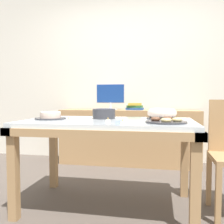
{
  "coord_description": "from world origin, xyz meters",
  "views": [
    {
      "loc": [
        0.44,
        -2.1,
        0.95
      ],
      "look_at": [
        -0.0,
        0.17,
        0.82
      ],
      "focal_mm": 40.0,
      "sensor_mm": 36.0,
      "label": 1
    }
  ],
  "objects_px": {
    "cake_golden_bundt": "(162,114)",
    "tealight_near_cakes": "(105,116)",
    "plate_stack": "(104,114)",
    "tealight_centre": "(108,120)",
    "tealight_left_edge": "(69,120)",
    "book_stack": "(135,107)",
    "pastry_platter": "(166,121)",
    "cake_chocolate_round": "(50,116)",
    "computer_monitor": "(110,97)",
    "tealight_near_front": "(123,122)"
  },
  "relations": [
    {
      "from": "cake_golden_bundt",
      "to": "tealight_near_cakes",
      "type": "xyz_separation_m",
      "value": [
        -0.56,
        0.12,
        -0.04
      ]
    },
    {
      "from": "plate_stack",
      "to": "tealight_centre",
      "type": "bearing_deg",
      "value": -70.72
    },
    {
      "from": "plate_stack",
      "to": "tealight_left_edge",
      "type": "xyz_separation_m",
      "value": [
        -0.24,
        -0.28,
        -0.03
      ]
    },
    {
      "from": "book_stack",
      "to": "tealight_near_cakes",
      "type": "distance_m",
      "value": 1.17
    },
    {
      "from": "pastry_platter",
      "to": "tealight_left_edge",
      "type": "xyz_separation_m",
      "value": [
        -0.79,
        0.02,
        -0.0
      ]
    },
    {
      "from": "plate_stack",
      "to": "tealight_left_edge",
      "type": "height_order",
      "value": "plate_stack"
    },
    {
      "from": "tealight_centre",
      "to": "cake_chocolate_round",
      "type": "bearing_deg",
      "value": 166.84
    },
    {
      "from": "cake_chocolate_round",
      "to": "pastry_platter",
      "type": "relative_size",
      "value": 0.88
    },
    {
      "from": "computer_monitor",
      "to": "tealight_left_edge",
      "type": "relative_size",
      "value": 10.6
    },
    {
      "from": "book_stack",
      "to": "tealight_near_front",
      "type": "relative_size",
      "value": 6.27
    },
    {
      "from": "computer_monitor",
      "to": "plate_stack",
      "type": "xyz_separation_m",
      "value": [
        0.2,
        -1.33,
        -0.17
      ]
    },
    {
      "from": "book_stack",
      "to": "tealight_near_front",
      "type": "height_order",
      "value": "book_stack"
    },
    {
      "from": "cake_golden_bundt",
      "to": "tealight_centre",
      "type": "relative_size",
      "value": 6.98
    },
    {
      "from": "plate_stack",
      "to": "computer_monitor",
      "type": "bearing_deg",
      "value": 98.67
    },
    {
      "from": "tealight_left_edge",
      "to": "book_stack",
      "type": "bearing_deg",
      "value": 76.41
    },
    {
      "from": "book_stack",
      "to": "plate_stack",
      "type": "xyz_separation_m",
      "value": [
        -0.15,
        -1.33,
        -0.02
      ]
    },
    {
      "from": "book_stack",
      "to": "plate_stack",
      "type": "relative_size",
      "value": 1.19
    },
    {
      "from": "pastry_platter",
      "to": "tealight_near_front",
      "type": "relative_size",
      "value": 7.87
    },
    {
      "from": "cake_golden_bundt",
      "to": "pastry_platter",
      "type": "xyz_separation_m",
      "value": [
        0.03,
        -0.37,
        -0.03
      ]
    },
    {
      "from": "plate_stack",
      "to": "tealight_near_front",
      "type": "relative_size",
      "value": 5.25
    },
    {
      "from": "tealight_near_cakes",
      "to": "tealight_left_edge",
      "type": "height_order",
      "value": "same"
    },
    {
      "from": "computer_monitor",
      "to": "plate_stack",
      "type": "relative_size",
      "value": 2.02
    },
    {
      "from": "cake_chocolate_round",
      "to": "tealight_left_edge",
      "type": "xyz_separation_m",
      "value": [
        0.22,
        -0.14,
        -0.02
      ]
    },
    {
      "from": "cake_chocolate_round",
      "to": "tealight_near_cakes",
      "type": "height_order",
      "value": "cake_chocolate_round"
    },
    {
      "from": "plate_stack",
      "to": "tealight_centre",
      "type": "xyz_separation_m",
      "value": [
        0.1,
        -0.27,
        -0.03
      ]
    },
    {
      "from": "computer_monitor",
      "to": "tealight_centre",
      "type": "bearing_deg",
      "value": -79.46
    },
    {
      "from": "cake_chocolate_round",
      "to": "tealight_left_edge",
      "type": "height_order",
      "value": "cake_chocolate_round"
    },
    {
      "from": "pastry_platter",
      "to": "cake_golden_bundt",
      "type": "bearing_deg",
      "value": 94.6
    },
    {
      "from": "computer_monitor",
      "to": "pastry_platter",
      "type": "distance_m",
      "value": 1.81
    },
    {
      "from": "plate_stack",
      "to": "cake_chocolate_round",
      "type": "bearing_deg",
      "value": -162.85
    },
    {
      "from": "cake_chocolate_round",
      "to": "book_stack",
      "type": "bearing_deg",
      "value": 67.36
    },
    {
      "from": "plate_stack",
      "to": "tealight_near_front",
      "type": "bearing_deg",
      "value": -60.15
    },
    {
      "from": "computer_monitor",
      "to": "cake_chocolate_round",
      "type": "height_order",
      "value": "computer_monitor"
    },
    {
      "from": "book_stack",
      "to": "tealight_centre",
      "type": "height_order",
      "value": "book_stack"
    },
    {
      "from": "tealight_near_cakes",
      "to": "cake_golden_bundt",
      "type": "bearing_deg",
      "value": -11.88
    },
    {
      "from": "computer_monitor",
      "to": "tealight_centre",
      "type": "relative_size",
      "value": 10.6
    },
    {
      "from": "book_stack",
      "to": "pastry_platter",
      "type": "distance_m",
      "value": 1.69
    },
    {
      "from": "cake_golden_bundt",
      "to": "tealight_near_front",
      "type": "relative_size",
      "value": 6.98
    },
    {
      "from": "cake_chocolate_round",
      "to": "tealight_near_front",
      "type": "distance_m",
      "value": 0.75
    },
    {
      "from": "cake_golden_bundt",
      "to": "pastry_platter",
      "type": "distance_m",
      "value": 0.37
    },
    {
      "from": "book_stack",
      "to": "pastry_platter",
      "type": "height_order",
      "value": "book_stack"
    },
    {
      "from": "book_stack",
      "to": "cake_golden_bundt",
      "type": "xyz_separation_m",
      "value": [
        0.37,
        -1.27,
        -0.02
      ]
    },
    {
      "from": "tealight_near_cakes",
      "to": "tealight_near_front",
      "type": "distance_m",
      "value": 0.65
    },
    {
      "from": "computer_monitor",
      "to": "tealight_centre",
      "type": "height_order",
      "value": "computer_monitor"
    },
    {
      "from": "plate_stack",
      "to": "tealight_left_edge",
      "type": "relative_size",
      "value": 5.25
    },
    {
      "from": "computer_monitor",
      "to": "cake_golden_bundt",
      "type": "distance_m",
      "value": 1.47
    },
    {
      "from": "tealight_near_cakes",
      "to": "cake_chocolate_round",
      "type": "bearing_deg",
      "value": -142.69
    },
    {
      "from": "tealight_left_edge",
      "to": "pastry_platter",
      "type": "bearing_deg",
      "value": -1.4
    },
    {
      "from": "cake_chocolate_round",
      "to": "cake_golden_bundt",
      "type": "relative_size",
      "value": 0.99
    },
    {
      "from": "cake_golden_bundt",
      "to": "tealight_centre",
      "type": "bearing_deg",
      "value": -141.66
    }
  ]
}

